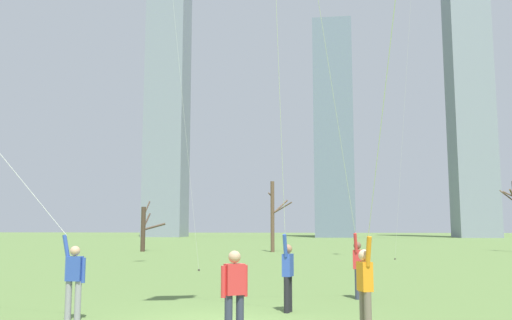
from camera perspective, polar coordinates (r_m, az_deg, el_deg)
name	(u,v)px	position (r m, az deg, el deg)	size (l,w,h in m)	color
kite_flyer_midfield_left_yellow	(378,177)	(8.48, 12.75, -1.76)	(0.95, 12.50, 12.23)	#726656
kite_flyer_midfield_right_blue	(1,180)	(13.29, -25.34, -1.95)	(7.96, 2.10, 10.97)	gray
kite_flyer_far_back_teal	(284,184)	(12.57, 3.01, -2.51)	(0.42, 6.80, 17.21)	black
kite_flyer_midfield_center_orange	(335,118)	(14.04, 8.33, 4.38)	(3.04, 9.81, 17.15)	#33384C
bystander_far_off_by_trees	(234,292)	(9.78, -2.30, -13.75)	(0.44, 0.36, 1.62)	#33384C
bare_tree_left_of_center	(145,227)	(47.35, -11.71, -7.00)	(1.94, 1.81, 4.34)	#423326
bare_tree_center	(273,214)	(45.49, 1.83, -5.77)	(2.21, 2.42, 5.90)	brown
skyline_mid_tower_left	(333,129)	(116.95, 8.15, 3.26)	(8.12, 10.83, 46.03)	slate
skyline_tall_tower	(468,74)	(123.16, 21.54, 8.45)	(7.95, 8.98, 75.30)	gray
skyline_squat_block	(168,107)	(122.59, -9.34, 5.59)	(8.58, 7.60, 66.58)	gray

